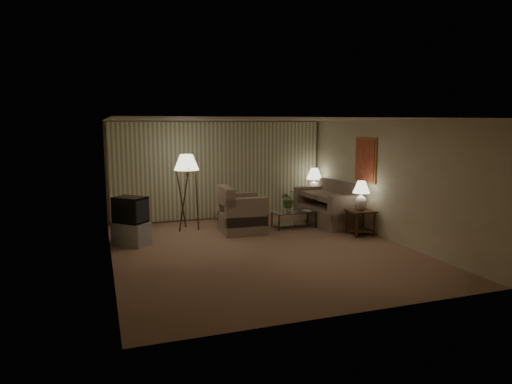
{
  "coord_description": "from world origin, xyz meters",
  "views": [
    {
      "loc": [
        -3.17,
        -8.74,
        2.61
      ],
      "look_at": [
        0.09,
        0.6,
        1.13
      ],
      "focal_mm": 32.0,
      "sensor_mm": 36.0,
      "label": 1
    }
  ],
  "objects_px": {
    "sofa": "(328,207)",
    "tv_cabinet": "(131,234)",
    "armchair": "(242,214)",
    "crt_tv": "(130,210)",
    "side_table_far": "(314,201)",
    "coffee_table": "(294,217)",
    "table_lamp_near": "(361,193)",
    "table_lamp_far": "(314,179)",
    "ottoman": "(234,215)",
    "side_table_near": "(360,218)",
    "floor_lamp": "(187,191)",
    "vase": "(288,209)"
  },
  "relations": [
    {
      "from": "sofa",
      "to": "tv_cabinet",
      "type": "xyz_separation_m",
      "value": [
        -5.05,
        -0.5,
        -0.19
      ]
    },
    {
      "from": "armchair",
      "to": "crt_tv",
      "type": "bearing_deg",
      "value": 99.72
    },
    {
      "from": "armchair",
      "to": "side_table_far",
      "type": "distance_m",
      "value": 2.87
    },
    {
      "from": "sofa",
      "to": "coffee_table",
      "type": "height_order",
      "value": "sofa"
    },
    {
      "from": "table_lamp_near",
      "to": "table_lamp_far",
      "type": "bearing_deg",
      "value": 90.0
    },
    {
      "from": "ottoman",
      "to": "armchair",
      "type": "bearing_deg",
      "value": -95.34
    },
    {
      "from": "sofa",
      "to": "side_table_near",
      "type": "relative_size",
      "value": 3.52
    },
    {
      "from": "armchair",
      "to": "table_lamp_near",
      "type": "bearing_deg",
      "value": -112.57
    },
    {
      "from": "crt_tv",
      "to": "armchair",
      "type": "bearing_deg",
      "value": 51.45
    },
    {
      "from": "side_table_far",
      "to": "floor_lamp",
      "type": "xyz_separation_m",
      "value": [
        -3.76,
        -0.58,
        0.58
      ]
    },
    {
      "from": "table_lamp_far",
      "to": "armchair",
      "type": "bearing_deg",
      "value": -153.61
    },
    {
      "from": "crt_tv",
      "to": "sofa",
      "type": "bearing_deg",
      "value": 49.72
    },
    {
      "from": "coffee_table",
      "to": "ottoman",
      "type": "distance_m",
      "value": 1.61
    },
    {
      "from": "side_table_far",
      "to": "crt_tv",
      "type": "bearing_deg",
      "value": -162.74
    },
    {
      "from": "tv_cabinet",
      "to": "coffee_table",
      "type": "bearing_deg",
      "value": 49.73
    },
    {
      "from": "side_table_near",
      "to": "sofa",
      "type": "bearing_deg",
      "value": 96.34
    },
    {
      "from": "tv_cabinet",
      "to": "floor_lamp",
      "type": "distance_m",
      "value": 1.92
    },
    {
      "from": "ottoman",
      "to": "floor_lamp",
      "type": "bearing_deg",
      "value": -167.05
    },
    {
      "from": "sofa",
      "to": "vase",
      "type": "height_order",
      "value": "sofa"
    },
    {
      "from": "table_lamp_far",
      "to": "floor_lamp",
      "type": "xyz_separation_m",
      "value": [
        -3.76,
        -0.58,
        -0.07
      ]
    },
    {
      "from": "floor_lamp",
      "to": "vase",
      "type": "xyz_separation_m",
      "value": [
        2.45,
        -0.63,
        -0.49
      ]
    },
    {
      "from": "floor_lamp",
      "to": "vase",
      "type": "relative_size",
      "value": 12.05
    },
    {
      "from": "crt_tv",
      "to": "side_table_far",
      "type": "bearing_deg",
      "value": 61.31
    },
    {
      "from": "coffee_table",
      "to": "sofa",
      "type": "bearing_deg",
      "value": 5.62
    },
    {
      "from": "table_lamp_near",
      "to": "crt_tv",
      "type": "relative_size",
      "value": 0.87
    },
    {
      "from": "sofa",
      "to": "coffee_table",
      "type": "relative_size",
      "value": 1.86
    },
    {
      "from": "armchair",
      "to": "tv_cabinet",
      "type": "distance_m",
      "value": 2.66
    },
    {
      "from": "sofa",
      "to": "side_table_far",
      "type": "bearing_deg",
      "value": 168.13
    },
    {
      "from": "armchair",
      "to": "side_table_near",
      "type": "height_order",
      "value": "armchair"
    },
    {
      "from": "coffee_table",
      "to": "tv_cabinet",
      "type": "distance_m",
      "value": 4.05
    },
    {
      "from": "floor_lamp",
      "to": "ottoman",
      "type": "relative_size",
      "value": 2.82
    },
    {
      "from": "armchair",
      "to": "ottoman",
      "type": "distance_m",
      "value": 1.02
    },
    {
      "from": "sofa",
      "to": "crt_tv",
      "type": "distance_m",
      "value": 5.09
    },
    {
      "from": "table_lamp_far",
      "to": "floor_lamp",
      "type": "relative_size",
      "value": 0.41
    },
    {
      "from": "crt_tv",
      "to": "table_lamp_far",
      "type": "bearing_deg",
      "value": 61.31
    },
    {
      "from": "side_table_far",
      "to": "crt_tv",
      "type": "relative_size",
      "value": 0.75
    },
    {
      "from": "coffee_table",
      "to": "floor_lamp",
      "type": "xyz_separation_m",
      "value": [
        -2.6,
        0.63,
        0.71
      ]
    },
    {
      "from": "sofa",
      "to": "coffee_table",
      "type": "bearing_deg",
      "value": -88.57
    },
    {
      "from": "table_lamp_far",
      "to": "coffee_table",
      "type": "relative_size",
      "value": 0.67
    },
    {
      "from": "side_table_far",
      "to": "tv_cabinet",
      "type": "height_order",
      "value": "side_table_far"
    },
    {
      "from": "armchair",
      "to": "ottoman",
      "type": "height_order",
      "value": "armchair"
    },
    {
      "from": "coffee_table",
      "to": "floor_lamp",
      "type": "height_order",
      "value": "floor_lamp"
    },
    {
      "from": "side_table_near",
      "to": "crt_tv",
      "type": "height_order",
      "value": "crt_tv"
    },
    {
      "from": "coffee_table",
      "to": "vase",
      "type": "height_order",
      "value": "vase"
    },
    {
      "from": "table_lamp_near",
      "to": "coffee_table",
      "type": "relative_size",
      "value": 0.61
    },
    {
      "from": "side_table_far",
      "to": "crt_tv",
      "type": "height_order",
      "value": "crt_tv"
    },
    {
      "from": "armchair",
      "to": "crt_tv",
      "type": "distance_m",
      "value": 2.68
    },
    {
      "from": "side_table_near",
      "to": "side_table_far",
      "type": "distance_m",
      "value": 2.46
    },
    {
      "from": "crt_tv",
      "to": "vase",
      "type": "height_order",
      "value": "crt_tv"
    },
    {
      "from": "tv_cabinet",
      "to": "ottoman",
      "type": "xyz_separation_m",
      "value": [
        2.73,
        1.33,
        -0.03
      ]
    }
  ]
}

